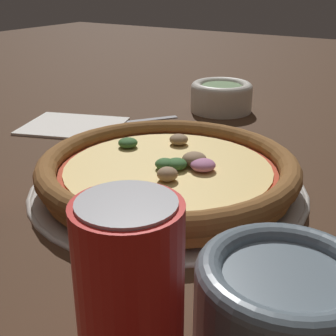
# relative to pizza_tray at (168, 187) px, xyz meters

# --- Properties ---
(ground_plane) EXTENTS (3.00, 3.00, 0.00)m
(ground_plane) POSITION_rel_pizza_tray_xyz_m (0.00, 0.00, -0.00)
(ground_plane) COLOR #3D2616
(pizza_tray) EXTENTS (0.33, 0.33, 0.01)m
(pizza_tray) POSITION_rel_pizza_tray_xyz_m (0.00, 0.00, 0.00)
(pizza_tray) COLOR #B7B2A8
(pizza_tray) RESTS_ON ground_plane
(pizza) EXTENTS (0.31, 0.31, 0.04)m
(pizza) POSITION_rel_pizza_tray_xyz_m (-0.00, -0.00, 0.02)
(pizza) COLOR #A86B33
(pizza) RESTS_ON pizza_tray
(bowl_near) EXTENTS (0.12, 0.12, 0.06)m
(bowl_near) POSITION_rel_pizza_tray_xyz_m (-0.20, 0.17, 0.03)
(bowl_near) COLOR slate
(bowl_near) RESTS_ON ground_plane
(bowl_far) EXTENTS (0.11, 0.11, 0.05)m
(bowl_far) POSITION_rel_pizza_tray_xyz_m (0.10, -0.34, 0.03)
(bowl_far) COLOR silver
(bowl_far) RESTS_ON ground_plane
(napkin) EXTENTS (0.19, 0.17, 0.01)m
(napkin) POSITION_rel_pizza_tray_xyz_m (0.27, -0.12, 0.00)
(napkin) COLOR white
(napkin) RESTS_ON ground_plane
(fork) EXTENTS (0.12, 0.15, 0.00)m
(fork) POSITION_rel_pizza_tray_xyz_m (0.21, -0.18, -0.00)
(fork) COLOR #B7B7BC
(fork) RESTS_ON ground_plane
(beverage_can) EXTENTS (0.07, 0.07, 0.12)m
(beverage_can) POSITION_rel_pizza_tray_xyz_m (-0.13, 0.25, 0.06)
(beverage_can) COLOR red
(beverage_can) RESTS_ON ground_plane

